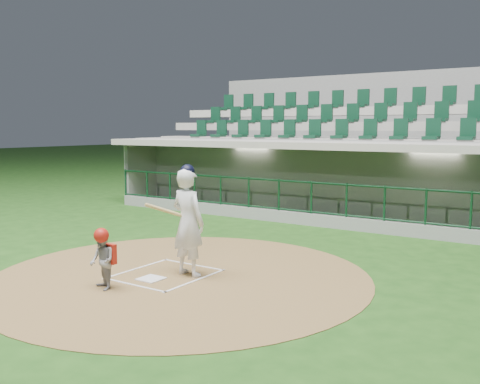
% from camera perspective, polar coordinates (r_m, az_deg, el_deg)
% --- Properties ---
extents(ground, '(120.00, 120.00, 0.00)m').
position_cam_1_polar(ground, '(10.70, -6.88, -8.42)').
color(ground, '#1A4112').
rests_on(ground, ground).
extents(dirt_circle, '(7.20, 7.20, 0.01)m').
position_cam_1_polar(dirt_circle, '(10.37, -6.34, -8.88)').
color(dirt_circle, brown).
rests_on(dirt_circle, ground).
extents(home_plate, '(0.43, 0.43, 0.02)m').
position_cam_1_polar(home_plate, '(10.20, -9.48, -9.11)').
color(home_plate, silver).
rests_on(home_plate, dirt_circle).
extents(batter_box_chalk, '(1.55, 1.80, 0.01)m').
position_cam_1_polar(batter_box_chalk, '(10.48, -7.96, -8.67)').
color(batter_box_chalk, white).
rests_on(batter_box_chalk, ground).
extents(dugout_structure, '(16.40, 3.70, 3.00)m').
position_cam_1_polar(dugout_structure, '(17.15, 10.29, 0.59)').
color(dugout_structure, gray).
rests_on(dugout_structure, ground).
extents(seating_deck, '(17.00, 6.72, 5.15)m').
position_cam_1_polar(seating_deck, '(19.94, 13.98, 2.71)').
color(seating_deck, gray).
rests_on(seating_deck, ground).
extents(batter, '(0.93, 0.92, 2.12)m').
position_cam_1_polar(batter, '(10.15, -5.58, -3.09)').
color(batter, white).
rests_on(batter, dirt_circle).
extents(catcher, '(0.60, 0.55, 1.09)m').
position_cam_1_polar(catcher, '(9.63, -14.47, -6.89)').
color(catcher, gray).
rests_on(catcher, dirt_circle).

